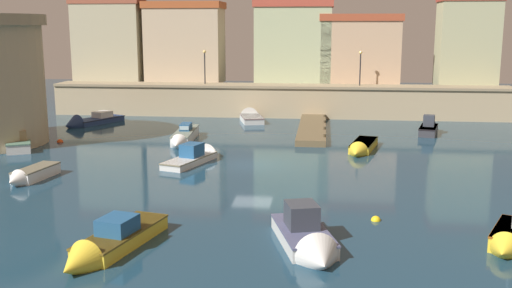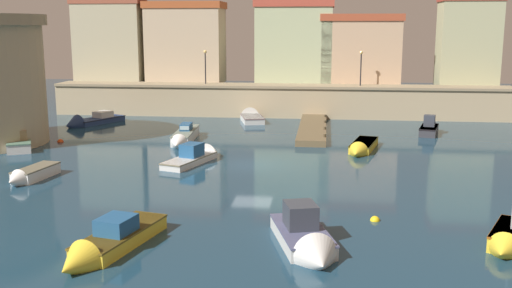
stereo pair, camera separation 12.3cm
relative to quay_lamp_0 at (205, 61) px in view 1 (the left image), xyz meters
The scene contains 19 objects.
ground_plane 23.47m from the quay_lamp_0, 71.20° to the right, with size 120.08×120.08×0.00m, color #19384C.
quay_wall 8.29m from the quay_lamp_0, ahead, with size 45.00×3.52×3.15m.
old_town_backdrop 8.13m from the quay_lamp_0, 29.47° to the left, with size 43.69×5.54×9.01m.
pier_dock 14.80m from the quay_lamp_0, 37.79° to the right, with size 2.29×13.79×0.70m.
quay_lamp_0 is the anchor object (origin of this frame).
quay_lamp_1 15.33m from the quay_lamp_0, ahead, with size 0.32×0.32×3.35m.
moored_boat_0 15.36m from the quay_lamp_0, 85.46° to the right, with size 1.79×7.40×1.53m.
moored_boat_1 21.27m from the quay_lamp_0, 120.62° to the right, with size 3.83×5.56×3.22m.
moored_boat_2 12.96m from the quay_lamp_0, 142.22° to the right, with size 4.38×6.52×1.71m.
moored_boat_3 38.10m from the quay_lamp_0, 84.67° to the right, with size 2.96×6.56×1.72m.
moored_boat_4 22.83m from the quay_lamp_0, 21.55° to the right, with size 2.34×4.76×1.88m.
moored_boat_5 21.72m from the quay_lamp_0, 80.23° to the right, with size 3.30×6.21×1.79m.
moored_boat_6 28.05m from the quay_lamp_0, 100.41° to the right, with size 1.77×4.27×1.14m.
moored_boat_7 40.53m from the quay_lamp_0, 61.02° to the right, with size 2.94×4.39×3.11m.
moored_boat_10 22.70m from the quay_lamp_0, 48.60° to the right, with size 2.66×6.04×1.34m.
moored_boat_11 7.78m from the quay_lamp_0, 32.38° to the right, with size 2.93×5.00×1.74m.
moored_boat_12 38.45m from the quay_lamp_0, 72.65° to the right, with size 3.25×5.80×2.19m.
mooring_buoy_0 18.50m from the quay_lamp_0, 118.38° to the right, with size 0.47×0.47×0.47m, color #EA4C19.
mooring_buoy_1 35.73m from the quay_lamp_0, 65.97° to the right, with size 0.44×0.44×0.44m, color yellow.
Camera 1 is at (4.50, -37.68, 8.84)m, focal length 42.16 mm.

